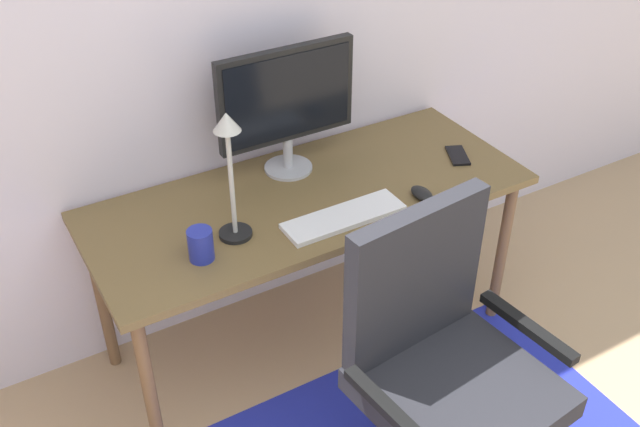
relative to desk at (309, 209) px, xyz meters
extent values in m
cube|color=silver|center=(-0.36, 0.40, 0.66)|extent=(6.00, 0.10, 2.60)
cube|color=brown|center=(0.00, 0.00, 0.05)|extent=(1.59, 0.65, 0.03)
cylinder|color=brown|center=(-0.74, -0.27, -0.30)|extent=(0.04, 0.04, 0.67)
cylinder|color=brown|center=(0.74, -0.27, -0.30)|extent=(0.04, 0.04, 0.67)
cylinder|color=brown|center=(-0.74, 0.27, -0.30)|extent=(0.04, 0.04, 0.67)
cylinder|color=brown|center=(0.74, 0.27, -0.30)|extent=(0.04, 0.04, 0.67)
cylinder|color=#B2B2B7|center=(0.02, 0.19, 0.07)|extent=(0.18, 0.18, 0.01)
cylinder|color=#B2B2B7|center=(0.02, 0.19, 0.14)|extent=(0.04, 0.04, 0.12)
cube|color=black|center=(0.02, 0.19, 0.37)|extent=(0.52, 0.04, 0.35)
cube|color=black|center=(0.02, 0.17, 0.37)|extent=(0.48, 0.00, 0.31)
cube|color=white|center=(0.03, -0.20, 0.07)|extent=(0.43, 0.13, 0.02)
ellipsoid|color=black|center=(0.33, -0.22, 0.08)|extent=(0.06, 0.10, 0.03)
cylinder|color=#232D98|center=(-0.47, -0.15, 0.12)|extent=(0.08, 0.08, 0.11)
cube|color=black|center=(0.62, -0.06, 0.07)|extent=(0.12, 0.16, 0.01)
cylinder|color=black|center=(-0.33, -0.09, 0.07)|extent=(0.11, 0.11, 0.01)
cylinder|color=beige|center=(-0.33, -0.09, 0.27)|extent=(0.02, 0.02, 0.37)
cone|color=beige|center=(-0.33, -0.09, 0.48)|extent=(0.09, 0.09, 0.06)
cube|color=#232328|center=(0.03, -0.85, -0.16)|extent=(0.56, 0.56, 0.08)
cube|color=#232328|center=(0.00, -0.62, 0.12)|extent=(0.49, 0.11, 0.49)
cube|color=black|center=(-0.25, -0.87, -0.05)|extent=(0.08, 0.36, 0.03)
cube|color=black|center=(0.30, -0.82, -0.05)|extent=(0.08, 0.36, 0.03)
camera|label=1|loc=(-1.06, -1.90, 1.50)|focal=41.13mm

